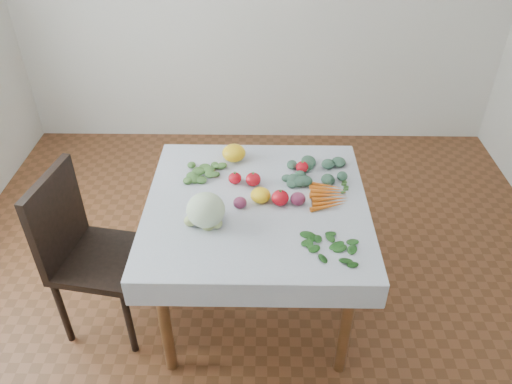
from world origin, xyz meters
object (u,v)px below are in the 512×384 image
cabbage (206,210)px  heirloom_back (234,153)px  carrot_bunch (329,195)px  chair (83,245)px  table (257,218)px

cabbage → heirloom_back: (0.10, 0.57, -0.04)m
heirloom_back → carrot_bunch: bearing=-34.9°
chair → carrot_bunch: chair is taller
chair → cabbage: 0.72m
cabbage → heirloom_back: size_ratio=1.38×
table → carrot_bunch: bearing=7.0°
chair → cabbage: bearing=-5.1°
heirloom_back → carrot_bunch: heirloom_back is taller
cabbage → carrot_bunch: bearing=19.6°
heirloom_back → chair: bearing=-146.3°
table → carrot_bunch: (0.37, 0.04, 0.12)m
table → chair: chair is taller
cabbage → carrot_bunch: (0.61, 0.22, -0.07)m
cabbage → heirloom_back: bearing=79.7°
carrot_bunch → heirloom_back: bearing=145.1°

